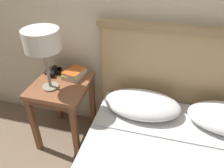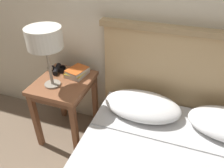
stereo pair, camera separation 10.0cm
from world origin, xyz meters
TOP-DOWN VIEW (x-y plane):
  - nightstand at (-0.49, 0.67)m, footprint 0.45×0.50m
  - table_lamp at (-0.54, 0.59)m, footprint 0.26×0.26m
  - book_on_nightstand at (-0.42, 0.79)m, footprint 0.18×0.20m
  - book_stacked_on_top at (-0.42, 0.79)m, footprint 0.18×0.21m
  - binoculars_pair at (-0.62, 0.79)m, footprint 0.15×0.16m

SIDE VIEW (x-z plane):
  - nightstand at x=-0.49m, z-range 0.21..0.82m
  - book_on_nightstand at x=-0.42m, z-range 0.61..0.65m
  - binoculars_pair at x=-0.62m, z-range 0.61..0.66m
  - book_stacked_on_top at x=-0.42m, z-range 0.65..0.68m
  - table_lamp at x=-0.54m, z-range 0.77..1.25m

